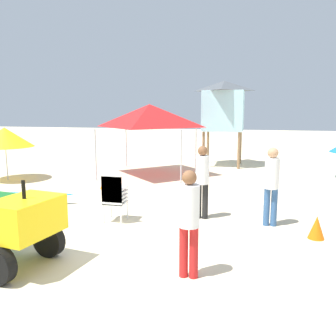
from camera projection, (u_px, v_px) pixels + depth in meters
The scene contains 11 objects.
ground at pixel (106, 253), 6.45m from camera, with size 80.00×80.00×0.00m, color beige.
stacked_plastic_chairs at pixel (114, 193), 8.12m from camera, with size 0.48×0.48×1.20m.
surfboard_pile at pixel (29, 199), 9.78m from camera, with size 2.69×0.81×0.32m.
lifeguard_near_left at pixel (189, 217), 5.39m from camera, with size 0.32×0.32×1.71m.
lifeguard_near_center at pixel (202, 177), 8.37m from camera, with size 0.32×0.32×1.76m.
lifeguard_far_right at pixel (272, 181), 7.82m from camera, with size 0.32×0.32×1.78m.
popup_canopy at pixel (150, 116), 13.83m from camera, with size 3.24×3.24×2.80m.
lifeguard_tower at pixel (224, 106), 16.05m from camera, with size 1.98×1.98×3.87m.
beach_umbrella_left at pixel (5, 137), 12.88m from camera, with size 2.04×2.04×1.95m.
traffic_cone_near at pixel (105, 182), 11.64m from camera, with size 0.33×0.33×0.47m, color orange.
traffic_cone_far at pixel (317, 227), 7.15m from camera, with size 0.33×0.33×0.47m, color orange.
Camera 1 is at (2.55, -5.66, 2.61)m, focal length 37.70 mm.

